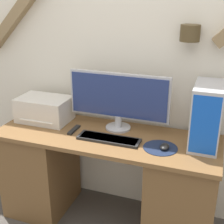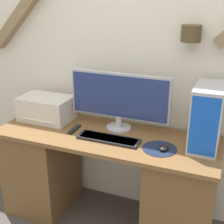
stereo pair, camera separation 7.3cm
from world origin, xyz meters
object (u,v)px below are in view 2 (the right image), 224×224
keyboard (108,139)px  computer_tower (207,117)px  monitor (119,98)px  mouse (164,147)px  remote_control (74,129)px  printer (46,108)px

keyboard → computer_tower: size_ratio=1.05×
monitor → keyboard: (0.00, -0.21, -0.23)m
monitor → keyboard: 0.31m
keyboard → mouse: size_ratio=4.93×
mouse → remote_control: bearing=175.2°
keyboard → printer: bearing=165.0°
monitor → printer: bearing=-175.3°
computer_tower → printer: (-1.21, 0.01, -0.12)m
computer_tower → printer: 1.22m
printer → remote_control: printer is taller
keyboard → printer: printer is taller
printer → mouse: bearing=-9.3°
mouse → remote_control: mouse is taller
remote_control → computer_tower: bearing=6.0°
computer_tower → remote_control: size_ratio=2.67×
monitor → mouse: monitor is taller
keyboard → mouse: mouse is taller
printer → remote_control: 0.33m
mouse → computer_tower: size_ratio=0.21×
monitor → remote_control: bearing=-152.5°
printer → keyboard: bearing=-15.0°
monitor → remote_control: monitor is taller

